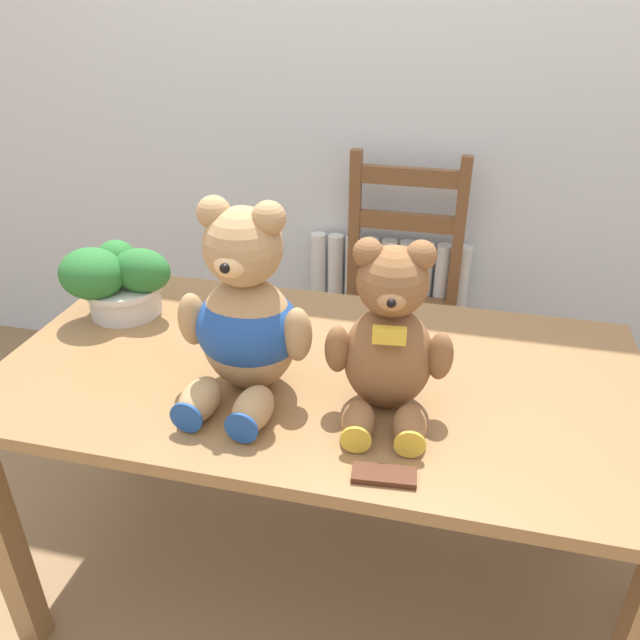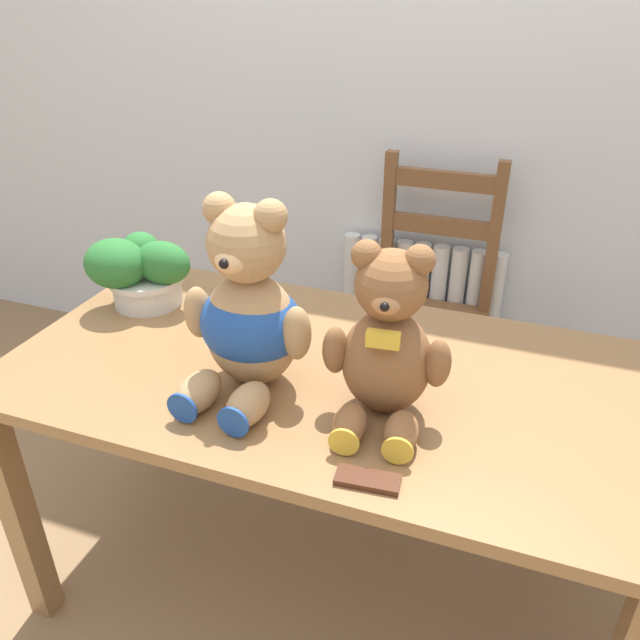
{
  "view_description": "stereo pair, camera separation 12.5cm",
  "coord_description": "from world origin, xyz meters",
  "px_view_note": "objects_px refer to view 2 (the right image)",
  "views": [
    {
      "loc": [
        0.28,
        -0.77,
        1.51
      ],
      "look_at": [
        0.03,
        0.29,
        0.9
      ],
      "focal_mm": 35.0,
      "sensor_mm": 36.0,
      "label": 1
    },
    {
      "loc": [
        0.4,
        -0.74,
        1.51
      ],
      "look_at": [
        0.03,
        0.29,
        0.9
      ],
      "focal_mm": 35.0,
      "sensor_mm": 36.0,
      "label": 2
    }
  ],
  "objects_px": {
    "teddy_bear_right": "(387,345)",
    "chocolate_bar": "(368,480)",
    "wooden_chair_behind": "(425,315)",
    "potted_plant": "(139,270)",
    "teddy_bear_left": "(248,315)"
  },
  "relations": [
    {
      "from": "wooden_chair_behind",
      "to": "potted_plant",
      "type": "height_order",
      "value": "wooden_chair_behind"
    },
    {
      "from": "wooden_chair_behind",
      "to": "chocolate_bar",
      "type": "bearing_deg",
      "value": 95.55
    },
    {
      "from": "teddy_bear_left",
      "to": "teddy_bear_right",
      "type": "distance_m",
      "value": 0.3
    },
    {
      "from": "potted_plant",
      "to": "chocolate_bar",
      "type": "distance_m",
      "value": 0.89
    },
    {
      "from": "teddy_bear_left",
      "to": "teddy_bear_right",
      "type": "xyz_separation_m",
      "value": [
        0.3,
        -0.0,
        -0.01
      ]
    },
    {
      "from": "teddy_bear_right",
      "to": "teddy_bear_left",
      "type": "bearing_deg",
      "value": -6.68
    },
    {
      "from": "wooden_chair_behind",
      "to": "teddy_bear_right",
      "type": "bearing_deg",
      "value": 95.02
    },
    {
      "from": "teddy_bear_right",
      "to": "chocolate_bar",
      "type": "bearing_deg",
      "value": 91.73
    },
    {
      "from": "wooden_chair_behind",
      "to": "teddy_bear_left",
      "type": "xyz_separation_m",
      "value": [
        -0.22,
        -0.92,
        0.43
      ]
    },
    {
      "from": "teddy_bear_right",
      "to": "chocolate_bar",
      "type": "height_order",
      "value": "teddy_bear_right"
    },
    {
      "from": "potted_plant",
      "to": "chocolate_bar",
      "type": "bearing_deg",
      "value": -30.29
    },
    {
      "from": "teddy_bear_right",
      "to": "potted_plant",
      "type": "distance_m",
      "value": 0.77
    },
    {
      "from": "wooden_chair_behind",
      "to": "teddy_bear_left",
      "type": "relative_size",
      "value": 2.35
    },
    {
      "from": "wooden_chair_behind",
      "to": "potted_plant",
      "type": "xyz_separation_m",
      "value": [
        -0.65,
        -0.69,
        0.36
      ]
    },
    {
      "from": "wooden_chair_behind",
      "to": "teddy_bear_right",
      "type": "xyz_separation_m",
      "value": [
        0.08,
        -0.92,
        0.42
      ]
    }
  ]
}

